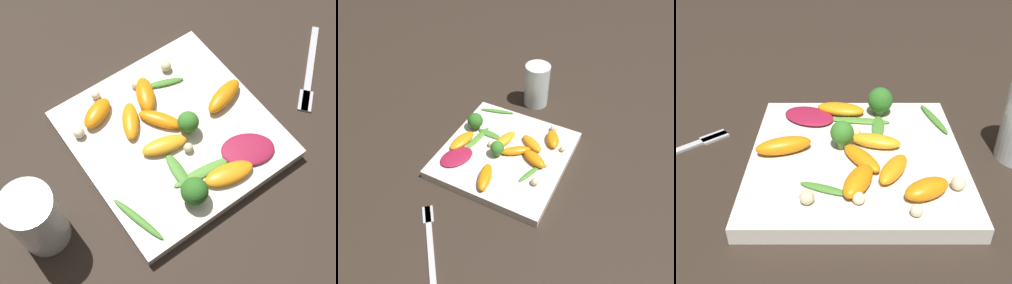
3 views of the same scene
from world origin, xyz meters
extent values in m
plane|color=#2D231C|center=(0.00, 0.00, 0.00)|extent=(2.40, 2.40, 0.00)
cube|color=silver|center=(0.00, 0.00, 0.01)|extent=(0.27, 0.27, 0.02)
cylinder|color=silver|center=(0.02, -0.22, 0.06)|extent=(0.07, 0.07, 0.12)
cube|color=#B2B2B7|center=(0.02, 0.26, 0.00)|extent=(0.12, 0.14, 0.01)
cube|color=#B2B2B7|center=(0.07, 0.21, 0.00)|extent=(0.04, 0.04, 0.01)
ellipsoid|color=maroon|center=(0.09, 0.07, 0.03)|extent=(0.08, 0.09, 0.01)
ellipsoid|color=orange|center=(-0.07, 0.00, 0.03)|extent=(0.07, 0.05, 0.02)
ellipsoid|color=orange|center=(-0.05, -0.04, 0.03)|extent=(0.07, 0.05, 0.02)
ellipsoid|color=orange|center=(0.01, -0.03, 0.03)|extent=(0.04, 0.07, 0.02)
ellipsoid|color=orange|center=(0.10, 0.02, 0.03)|extent=(0.05, 0.08, 0.02)
ellipsoid|color=orange|center=(-0.09, -0.08, 0.03)|extent=(0.05, 0.06, 0.02)
ellipsoid|color=orange|center=(-0.02, -0.01, 0.03)|extent=(0.07, 0.06, 0.02)
ellipsoid|color=orange|center=(0.00, 0.09, 0.03)|extent=(0.05, 0.08, 0.02)
cylinder|color=#7A9E51|center=(0.10, -0.04, 0.03)|extent=(0.01, 0.01, 0.01)
sphere|color=#2D6B23|center=(0.10, -0.04, 0.05)|extent=(0.04, 0.04, 0.04)
cylinder|color=#7A9E51|center=(0.01, 0.02, 0.03)|extent=(0.01, 0.01, 0.02)
sphere|color=#387A28|center=(0.01, 0.02, 0.05)|extent=(0.03, 0.03, 0.03)
ellipsoid|color=#47842D|center=(0.06, -0.03, 0.02)|extent=(0.07, 0.02, 0.01)
ellipsoid|color=#47842D|center=(-0.08, 0.04, 0.02)|extent=(0.03, 0.06, 0.01)
ellipsoid|color=#47842D|center=(0.08, -0.12, 0.02)|extent=(0.09, 0.03, 0.01)
ellipsoid|color=#518E33|center=(0.08, -0.01, 0.02)|extent=(0.03, 0.09, 0.00)
sphere|color=beige|center=(0.04, 0.00, 0.03)|extent=(0.01, 0.01, 0.01)
sphere|color=beige|center=(-0.10, 0.00, 0.03)|extent=(0.01, 0.01, 0.01)
sphere|color=beige|center=(-0.07, -0.11, 0.03)|extent=(0.02, 0.02, 0.02)
sphere|color=beige|center=(-0.12, -0.06, 0.03)|extent=(0.01, 0.01, 0.01)
sphere|color=beige|center=(-0.10, 0.06, 0.03)|extent=(0.02, 0.02, 0.02)
camera|label=1|loc=(0.27, -0.20, 0.62)|focal=50.00mm
camera|label=2|loc=(-0.23, 0.46, 0.56)|focal=35.00mm
camera|label=3|loc=(-0.42, 0.02, 0.32)|focal=42.00mm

